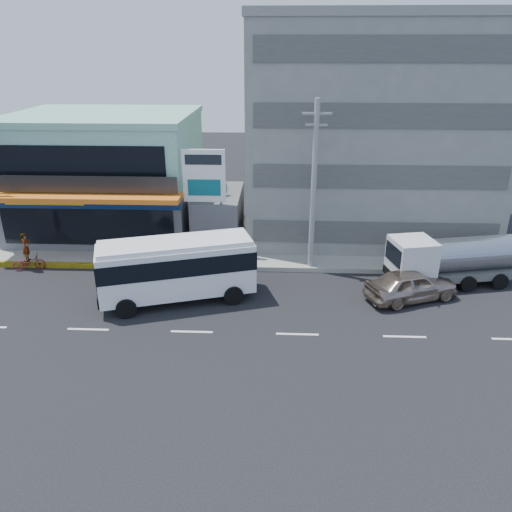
{
  "coord_description": "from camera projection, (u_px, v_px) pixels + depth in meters",
  "views": [
    {
      "loc": [
        3.94,
        -20.27,
        12.47
      ],
      "look_at": [
        2.87,
        4.2,
        2.2
      ],
      "focal_mm": 35.0,
      "sensor_mm": 36.0,
      "label": 1
    }
  ],
  "objects": [
    {
      "name": "sidewalk",
      "position": [
        293.0,
        254.0,
        32.15
      ],
      "size": [
        70.0,
        5.0,
        0.3
      ],
      "primitive_type": "cube",
      "color": "gray",
      "rests_on": "ground"
    },
    {
      "name": "utility_pole_near",
      "position": [
        314.0,
        187.0,
        28.24
      ],
      "size": [
        1.6,
        0.3,
        10.0
      ],
      "color": "#999993",
      "rests_on": "ground"
    },
    {
      "name": "concrete_building",
      "position": [
        366.0,
        133.0,
        34.37
      ],
      "size": [
        16.0,
        12.0,
        14.0
      ],
      "primitive_type": "cube",
      "color": "gray",
      "rests_on": "ground"
    },
    {
      "name": "shop_building",
      "position": [
        109.0,
        177.0,
        35.29
      ],
      "size": [
        12.4,
        11.7,
        8.0
      ],
      "color": "#4B4A4F",
      "rests_on": "ground"
    },
    {
      "name": "satellite_dish",
      "position": [
        217.0,
        195.0,
        32.41
      ],
      "size": [
        1.5,
        1.5,
        0.15
      ],
      "primitive_type": "cylinder",
      "color": "slate",
      "rests_on": "gap_structure"
    },
    {
      "name": "motorcycle_rider",
      "position": [
        28.0,
        258.0,
        29.99
      ],
      "size": [
        1.94,
        1.1,
        2.35
      ],
      "color": "maroon",
      "rests_on": "ground"
    },
    {
      "name": "billboard",
      "position": [
        204.0,
        182.0,
        30.25
      ],
      "size": [
        2.6,
        0.18,
        6.9
      ],
      "color": "gray",
      "rests_on": "ground"
    },
    {
      "name": "minibus",
      "position": [
        176.0,
        265.0,
        25.91
      ],
      "size": [
        8.41,
        4.85,
        3.35
      ],
      "color": "white",
      "rests_on": "ground"
    },
    {
      "name": "tanker_truck",
      "position": [
        448.0,
        260.0,
        27.81
      ],
      "size": [
        7.52,
        3.58,
        2.85
      ],
      "color": "silver",
      "rests_on": "ground"
    },
    {
      "name": "sedan",
      "position": [
        411.0,
        285.0,
        26.41
      ],
      "size": [
        5.38,
        3.67,
        1.7
      ],
      "primitive_type": "imported",
      "rotation": [
        0.0,
        0.0,
        1.94
      ],
      "color": "tan",
      "rests_on": "ground"
    },
    {
      "name": "gap_structure",
      "position": [
        219.0,
        217.0,
        34.04
      ],
      "size": [
        3.0,
        6.0,
        3.5
      ],
      "primitive_type": "cube",
      "color": "#4B4A4F",
      "rests_on": "ground"
    },
    {
      "name": "ground",
      "position": [
        192.0,
        332.0,
        23.66
      ],
      "size": [
        120.0,
        120.0,
        0.0
      ],
      "primitive_type": "plane",
      "color": "black",
      "rests_on": "ground"
    }
  ]
}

